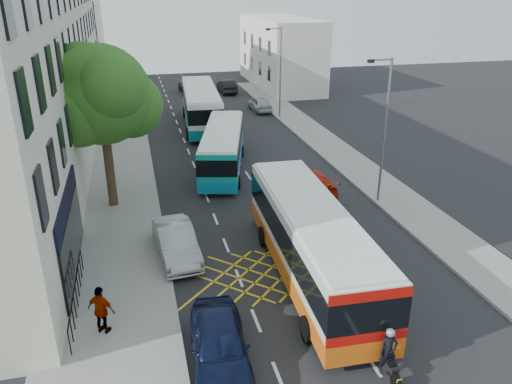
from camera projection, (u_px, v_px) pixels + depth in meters
ground at (370, 360)px, 16.69m from camera, size 120.00×120.00×0.00m
pavement_left at (114, 205)px, 28.20m from camera, size 5.00×70.00×0.15m
pavement_right at (373, 180)px, 31.77m from camera, size 3.00×70.00×0.15m
terrace_main at (19, 64)px, 32.90m from camera, size 8.30×45.00×13.50m
terrace_far at (68, 43)px, 60.89m from camera, size 8.00×20.00×10.00m
building_right at (280, 52)px, 60.58m from camera, size 6.00×18.00×8.00m
street_tree at (101, 96)px, 25.77m from camera, size 6.30×5.70×8.80m
lamp_near at (384, 124)px, 27.04m from camera, size 1.45×0.15×8.00m
lamp_far at (279, 68)px, 44.95m from camera, size 1.45×0.15×8.00m
railings at (76, 294)px, 19.00m from camera, size 0.08×5.60×1.14m
bus_near at (311, 242)px, 20.74m from camera, size 3.27×11.85×3.30m
bus_mid at (223, 148)px, 33.27m from camera, size 4.82×10.47×2.87m
bus_far at (201, 106)px, 43.58m from camera, size 3.69×12.25×3.40m
motorbike at (388, 354)px, 15.75m from camera, size 0.61×2.05×1.82m
parked_car_blue at (220, 344)px, 16.29m from camera, size 2.15×4.69×1.56m
parked_car_silver at (176, 242)px, 22.76m from camera, size 2.01×4.75×1.52m
red_hatchback at (308, 181)px, 29.94m from camera, size 2.53×5.03×1.40m
distant_car_grey at (192, 87)px, 57.51m from camera, size 2.97×5.43×1.44m
distant_car_silver at (260, 104)px, 49.24m from camera, size 1.77×4.18×1.41m
distant_car_dark at (227, 86)px, 57.52m from camera, size 1.71×4.58×1.49m
pedestrian_far at (101, 310)px, 17.48m from camera, size 1.16×0.96×1.85m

